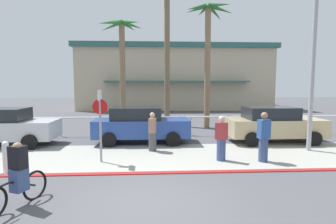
# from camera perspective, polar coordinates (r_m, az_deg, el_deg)

# --- Properties ---
(ground_plane) EXTENTS (80.00, 80.00, 0.00)m
(ground_plane) POSITION_cam_1_polar(r_m,az_deg,el_deg) (16.43, -4.01, -3.91)
(ground_plane) COLOR #4C4C51
(sidewalk_strip) EXTENTS (44.00, 4.00, 0.02)m
(sidewalk_strip) POSITION_cam_1_polar(r_m,az_deg,el_deg) (10.75, -4.34, -9.08)
(sidewalk_strip) COLOR #9E9E93
(sidewalk_strip) RESTS_ON ground
(curb_paint) EXTENTS (44.00, 0.24, 0.03)m
(curb_paint) POSITION_cam_1_polar(r_m,az_deg,el_deg) (8.83, -4.56, -12.38)
(curb_paint) COLOR maroon
(curb_paint) RESTS_ON ground
(building_backdrop) EXTENTS (21.16, 11.20, 6.94)m
(building_backdrop) POSITION_cam_1_polar(r_m,az_deg,el_deg) (33.19, 1.07, 7.05)
(building_backdrop) COLOR #BCAD8E
(building_backdrop) RESTS_ON ground
(rail_fence) EXTENTS (22.91, 0.08, 1.04)m
(rail_fence) POSITION_cam_1_polar(r_m,az_deg,el_deg) (14.82, -4.09, -1.70)
(rail_fence) COLOR white
(rail_fence) RESTS_ON ground
(stop_sign_bike_lane) EXTENTS (0.52, 0.56, 2.56)m
(stop_sign_bike_lane) POSITION_cam_1_polar(r_m,az_deg,el_deg) (9.94, -13.76, -0.66)
(stop_sign_bike_lane) COLOR gray
(stop_sign_bike_lane) RESTS_ON ground
(bollard_2) EXTENTS (0.20, 0.20, 1.00)m
(bollard_2) POSITION_cam_1_polar(r_m,az_deg,el_deg) (10.09, -30.34, -7.90)
(bollard_2) COLOR white
(bollard_2) RESTS_ON ground
(streetlight_curb) EXTENTS (0.24, 2.54, 7.50)m
(streetlight_curb) POSITION_cam_1_polar(r_m,az_deg,el_deg) (12.62, 28.32, 11.99)
(streetlight_curb) COLOR #9EA0A5
(streetlight_curb) RESTS_ON ground
(palm_tree_1) EXTENTS (2.81, 3.57, 6.78)m
(palm_tree_1) POSITION_cam_1_polar(r_m,az_deg,el_deg) (18.07, -9.50, 13.14)
(palm_tree_1) COLOR #846B4C
(palm_tree_1) RESTS_ON ground
(palm_tree_2) EXTENTS (2.71, 3.57, 9.27)m
(palm_tree_2) POSITION_cam_1_polar(r_m,az_deg,el_deg) (19.03, -0.24, 18.43)
(palm_tree_2) COLOR #756047
(palm_tree_2) RESTS_ON ground
(palm_tree_3) EXTENTS (3.11, 3.04, 7.69)m
(palm_tree_3) POSITION_cam_1_polar(r_m,az_deg,el_deg) (17.87, 8.29, 15.19)
(palm_tree_3) COLOR #846B4C
(palm_tree_3) RESTS_ON ground
(car_silver_1) EXTENTS (4.40, 2.02, 1.69)m
(car_silver_1) POSITION_cam_1_polar(r_m,az_deg,el_deg) (14.41, -30.59, -2.58)
(car_silver_1) COLOR #B2B7BC
(car_silver_1) RESTS_ON ground
(car_blue_2) EXTENTS (4.40, 2.02, 1.69)m
(car_blue_2) POSITION_cam_1_polar(r_m,az_deg,el_deg) (13.07, -5.66, -2.58)
(car_blue_2) COLOR #284793
(car_blue_2) RESTS_ON ground
(car_tan_3) EXTENTS (4.40, 2.02, 1.69)m
(car_tan_3) POSITION_cam_1_polar(r_m,az_deg,el_deg) (14.03, 20.87, -2.35)
(car_tan_3) COLOR tan
(car_tan_3) RESTS_ON ground
(cyclist_black_0) EXTENTS (0.79, 1.69, 1.50)m
(cyclist_black_0) POSITION_cam_1_polar(r_m,az_deg,el_deg) (7.22, -28.58, -11.61)
(cyclist_black_0) COLOR black
(cyclist_black_0) RESTS_ON ground
(pedestrian_0) EXTENTS (0.38, 0.44, 1.61)m
(pedestrian_0) POSITION_cam_1_polar(r_m,az_deg,el_deg) (11.43, -3.22, -4.43)
(pedestrian_0) COLOR #4C4C51
(pedestrian_0) RESTS_ON ground
(pedestrian_1) EXTENTS (0.45, 0.39, 1.78)m
(pedestrian_1) POSITION_cam_1_polar(r_m,az_deg,el_deg) (10.40, 19.04, -5.26)
(pedestrian_1) COLOR #384C7A
(pedestrian_1) RESTS_ON ground
(pedestrian_2) EXTENTS (0.48, 0.44, 1.64)m
(pedestrian_2) POSITION_cam_1_polar(r_m,az_deg,el_deg) (10.17, 10.90, -5.73)
(pedestrian_2) COLOR #384C7A
(pedestrian_2) RESTS_ON ground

